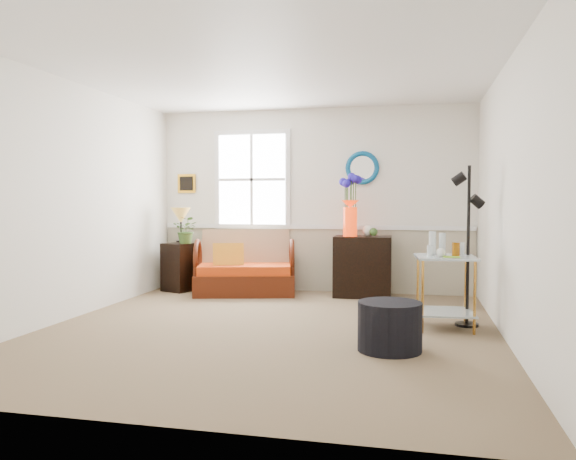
% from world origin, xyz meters
% --- Properties ---
extents(floor, '(4.50, 5.00, 0.01)m').
position_xyz_m(floor, '(0.00, 0.00, 0.00)').
color(floor, brown).
rests_on(floor, ground).
extents(ceiling, '(4.50, 5.00, 0.01)m').
position_xyz_m(ceiling, '(0.00, 0.00, 2.60)').
color(ceiling, white).
rests_on(ceiling, walls).
extents(walls, '(4.51, 5.01, 2.60)m').
position_xyz_m(walls, '(0.00, 0.00, 1.30)').
color(walls, white).
rests_on(walls, floor).
extents(wainscot, '(4.46, 0.02, 0.90)m').
position_xyz_m(wainscot, '(0.00, 2.48, 0.45)').
color(wainscot, '#ACA289').
rests_on(wainscot, walls).
extents(chair_rail, '(4.46, 0.04, 0.06)m').
position_xyz_m(chair_rail, '(0.00, 2.47, 0.92)').
color(chair_rail, white).
rests_on(chair_rail, walls).
extents(window, '(1.14, 0.06, 1.44)m').
position_xyz_m(window, '(-0.90, 2.47, 1.60)').
color(window, white).
rests_on(window, walls).
extents(picture, '(0.28, 0.03, 0.28)m').
position_xyz_m(picture, '(-1.92, 2.48, 1.55)').
color(picture, '#BF841A').
rests_on(picture, walls).
extents(mirror, '(0.47, 0.07, 0.47)m').
position_xyz_m(mirror, '(0.70, 2.48, 1.75)').
color(mirror, '#0D68AA').
rests_on(mirror, walls).
extents(loveseat, '(1.50, 1.07, 0.88)m').
position_xyz_m(loveseat, '(-0.87, 2.00, 0.44)').
color(loveseat, '#471809').
rests_on(loveseat, floor).
extents(throw_pillow, '(0.43, 0.25, 0.42)m').
position_xyz_m(throw_pillow, '(-1.07, 1.89, 0.50)').
color(throw_pillow, orange).
rests_on(throw_pillow, loveseat).
extents(lamp_stand, '(0.50, 0.50, 0.69)m').
position_xyz_m(lamp_stand, '(-1.86, 2.05, 0.34)').
color(lamp_stand, black).
rests_on(lamp_stand, floor).
extents(table_lamp, '(0.35, 0.35, 0.51)m').
position_xyz_m(table_lamp, '(-1.83, 2.04, 0.94)').
color(table_lamp, '#BE8C37').
rests_on(table_lamp, lamp_stand).
extents(potted_plant, '(0.36, 0.40, 0.30)m').
position_xyz_m(potted_plant, '(-1.72, 1.99, 0.84)').
color(potted_plant, '#3A5F26').
rests_on(potted_plant, lamp_stand).
extents(cabinet, '(0.77, 0.51, 0.82)m').
position_xyz_m(cabinet, '(0.74, 2.16, 0.41)').
color(cabinet, black).
rests_on(cabinet, floor).
extents(flower_vase, '(0.31, 0.31, 0.81)m').
position_xyz_m(flower_vase, '(0.58, 2.10, 1.22)').
color(flower_vase, '#F03007').
rests_on(flower_vase, cabinet).
extents(side_table, '(0.63, 0.63, 0.74)m').
position_xyz_m(side_table, '(1.73, 0.43, 0.37)').
color(side_table, '#A9752B').
rests_on(side_table, floor).
extents(tabletop_items, '(0.41, 0.41, 0.24)m').
position_xyz_m(tabletop_items, '(1.72, 0.47, 0.86)').
color(tabletop_items, silver).
rests_on(tabletop_items, side_table).
extents(floor_lamp, '(0.28, 0.28, 1.65)m').
position_xyz_m(floor_lamp, '(1.96, 0.60, 0.83)').
color(floor_lamp, black).
rests_on(floor_lamp, floor).
extents(ottoman, '(0.68, 0.68, 0.42)m').
position_xyz_m(ottoman, '(1.22, -0.56, 0.21)').
color(ottoman, black).
rests_on(ottoman, floor).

